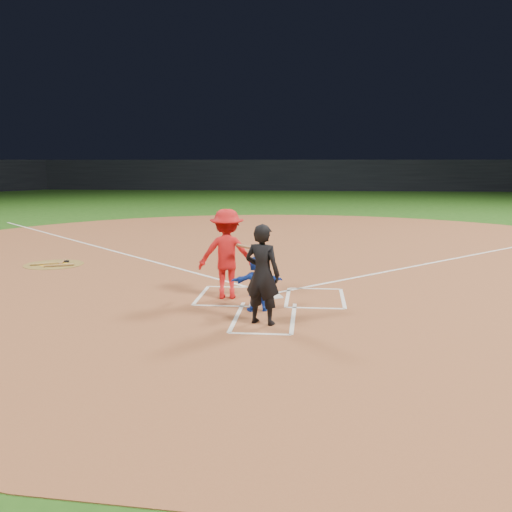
# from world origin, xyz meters

# --- Properties ---
(ground) EXTENTS (120.00, 120.00, 0.00)m
(ground) POSITION_xyz_m (0.00, 0.00, 0.00)
(ground) COLOR #1D4A12
(ground) RESTS_ON ground
(home_plate_dirt) EXTENTS (28.00, 28.00, 0.01)m
(home_plate_dirt) POSITION_xyz_m (0.00, 6.00, 0.01)
(home_plate_dirt) COLOR brown
(home_plate_dirt) RESTS_ON ground
(stadium_wall_far) EXTENTS (80.00, 1.20, 3.20)m
(stadium_wall_far) POSITION_xyz_m (0.00, 48.00, 1.60)
(stadium_wall_far) COLOR black
(stadium_wall_far) RESTS_ON ground
(home_plate) EXTENTS (0.60, 0.60, 0.02)m
(home_plate) POSITION_xyz_m (0.00, 0.00, 0.02)
(home_plate) COLOR silver
(home_plate) RESTS_ON home_plate_dirt
(on_deck_circle) EXTENTS (1.70, 1.70, 0.01)m
(on_deck_circle) POSITION_xyz_m (-6.64, 3.40, 0.02)
(on_deck_circle) COLOR brown
(on_deck_circle) RESTS_ON home_plate_dirt
(on_deck_logo) EXTENTS (0.80, 0.80, 0.00)m
(on_deck_logo) POSITION_xyz_m (-6.64, 3.40, 0.02)
(on_deck_logo) COLOR gold
(on_deck_logo) RESTS_ON on_deck_circle
(on_deck_bat_a) EXTENTS (0.25, 0.83, 0.06)m
(on_deck_bat_a) POSITION_xyz_m (-6.49, 3.65, 0.05)
(on_deck_bat_a) COLOR #986337
(on_deck_bat_a) RESTS_ON on_deck_circle
(on_deck_bat_b) EXTENTS (0.77, 0.44, 0.06)m
(on_deck_bat_b) POSITION_xyz_m (-6.84, 3.30, 0.05)
(on_deck_bat_b) COLOR olive
(on_deck_bat_b) RESTS_ON on_deck_circle
(on_deck_bat_c) EXTENTS (0.79, 0.40, 0.06)m
(on_deck_bat_c) POSITION_xyz_m (-6.34, 3.10, 0.05)
(on_deck_bat_c) COLOR olive
(on_deck_bat_c) RESTS_ON on_deck_circle
(bat_weight_donut) EXTENTS (0.19, 0.19, 0.05)m
(bat_weight_donut) POSITION_xyz_m (-6.44, 3.80, 0.05)
(bat_weight_donut) COLOR black
(bat_weight_donut) RESTS_ON on_deck_circle
(catcher) EXTENTS (1.11, 0.57, 1.14)m
(catcher) POSITION_xyz_m (-0.19, -1.22, 0.58)
(catcher) COLOR #163BB6
(catcher) RESTS_ON home_plate_dirt
(umpire) EXTENTS (0.80, 0.66, 1.87)m
(umpire) POSITION_xyz_m (-0.01, -2.14, 0.95)
(umpire) COLOR black
(umpire) RESTS_ON home_plate_dirt
(chalk_markings) EXTENTS (28.35, 17.32, 0.01)m
(chalk_markings) POSITION_xyz_m (0.00, 5.29, 0.01)
(chalk_markings) COLOR white
(chalk_markings) RESTS_ON home_plate_dirt
(batter_at_plate) EXTENTS (1.61, 0.84, 1.97)m
(batter_at_plate) POSITION_xyz_m (-0.96, -0.17, 1.00)
(batter_at_plate) COLOR red
(batter_at_plate) RESTS_ON home_plate_dirt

